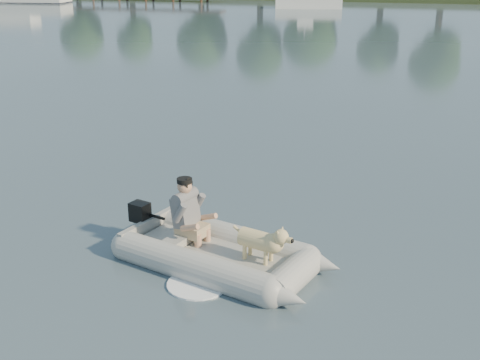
% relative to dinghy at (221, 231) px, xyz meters
% --- Properties ---
extents(water, '(160.00, 160.00, 0.00)m').
position_rel_dinghy_xyz_m(water, '(-0.25, -0.22, -0.51)').
color(water, slate).
rests_on(water, ground).
extents(dinghy, '(4.99, 4.25, 1.23)m').
position_rel_dinghy_xyz_m(dinghy, '(0.00, 0.00, 0.00)').
color(dinghy, '#A9A9A4').
rests_on(dinghy, water).
extents(man, '(0.76, 0.70, 0.95)m').
position_rel_dinghy_xyz_m(man, '(-0.58, 0.21, 0.17)').
color(man, slate).
rests_on(man, dinghy).
extents(dog, '(0.87, 0.50, 0.55)m').
position_rel_dinghy_xyz_m(dog, '(0.56, -0.11, -0.06)').
color(dog, tan).
rests_on(dog, dinghy).
extents(outboard_motor, '(0.42, 0.34, 0.69)m').
position_rel_dinghy_xyz_m(outboard_motor, '(-1.41, 0.39, -0.24)').
color(outboard_motor, black).
rests_on(outboard_motor, dinghy).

